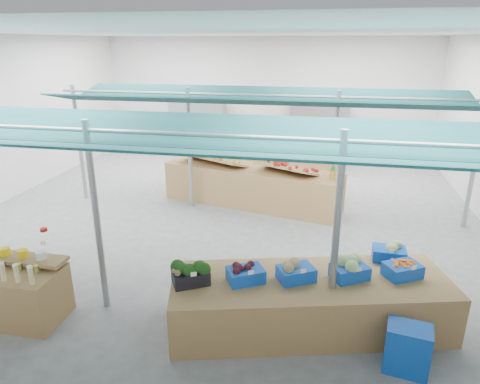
{
  "coord_description": "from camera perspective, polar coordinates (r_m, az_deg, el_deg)",
  "views": [
    {
      "loc": [
        2.28,
        -9.34,
        4.02
      ],
      "look_at": [
        0.7,
        -1.6,
        1.23
      ],
      "focal_mm": 32.0,
      "sensor_mm": 36.0,
      "label": 1
    }
  ],
  "objects": [
    {
      "name": "pole_ribbon",
      "position": [
        7.74,
        -24.71,
        -4.75
      ],
      "size": [
        0.12,
        0.12,
        0.28
      ],
      "color": "#B30B0D",
      "rests_on": "pole_grid"
    },
    {
      "name": "vendor_left",
      "position": [
        12.17,
        -3.06,
        4.67
      ],
      "size": [
        0.75,
        0.58,
        1.83
      ],
      "primitive_type": "imported",
      "rotation": [
        0.0,
        0.0,
        2.91
      ],
      "color": "#1A34AD",
      "rests_on": "floor"
    },
    {
      "name": "crate_extra",
      "position": [
        7.11,
        19.29,
        -7.48
      ],
      "size": [
        0.51,
        0.41,
        0.32
      ],
      "rotation": [
        0.0,
        0.0,
        -0.04
      ],
      "color": "#1048B4",
      "rests_on": "veg_counter"
    },
    {
      "name": "crate_broccoli",
      "position": [
        6.16,
        -6.62,
        -10.68
      ],
      "size": [
        0.61,
        0.55,
        0.35
      ],
      "rotation": [
        0.0,
        0.0,
        0.52
      ],
      "color": "black",
      "rests_on": "veg_counter"
    },
    {
      "name": "pole_grid",
      "position": [
        8.05,
        0.15,
        3.56
      ],
      "size": [
        10.0,
        4.6,
        3.0
      ],
      "color": "gray",
      "rests_on": "floor"
    },
    {
      "name": "awnings",
      "position": [
        7.84,
        0.16,
        10.39
      ],
      "size": [
        9.5,
        7.08,
        0.3
      ],
      "color": "#0B2F31",
      "rests_on": "pole_grid"
    },
    {
      "name": "crate_cabbage",
      "position": [
        6.43,
        14.44,
        -9.82
      ],
      "size": [
        0.61,
        0.55,
        0.35
      ],
      "rotation": [
        0.0,
        0.0,
        0.52
      ],
      "color": "#1048B4",
      "rests_on": "veg_counter"
    },
    {
      "name": "sparrow",
      "position": [
        6.01,
        -8.43,
        -10.6
      ],
      "size": [
        0.12,
        0.09,
        0.11
      ],
      "rotation": [
        0.0,
        0.0,
        0.52
      ],
      "color": "brown",
      "rests_on": "crate_broccoli"
    },
    {
      "name": "bottle_shelf",
      "position": [
        7.58,
        -28.86,
        -11.34
      ],
      "size": [
        1.83,
        1.13,
        1.09
      ],
      "rotation": [
        0.0,
        0.0,
        0.01
      ],
      "color": "#986E42",
      "rests_on": "floor"
    },
    {
      "name": "vendor_right",
      "position": [
        11.85,
        5.42,
        4.21
      ],
      "size": [
        1.03,
        0.88,
        1.83
      ],
      "primitive_type": "imported",
      "rotation": [
        0.0,
        0.0,
        2.91
      ],
      "color": "#A62B14",
      "rests_on": "floor"
    },
    {
      "name": "pineapple",
      "position": [
        10.11,
        12.25,
        2.62
      ],
      "size": [
        0.14,
        0.14,
        0.39
      ],
      "rotation": [
        0.0,
        0.0,
        -0.46
      ],
      "color": "#8C6019",
      "rests_on": "fruit_counter"
    },
    {
      "name": "crate_celeriac",
      "position": [
        6.25,
        7.5,
        -10.37
      ],
      "size": [
        0.61,
        0.55,
        0.31
      ],
      "rotation": [
        0.0,
        0.0,
        0.52
      ],
      "color": "#1048B4",
      "rests_on": "veg_counter"
    },
    {
      "name": "far_counter",
      "position": [
        14.96,
        3.34,
        5.75
      ],
      "size": [
        5.4,
        2.51,
        0.96
      ],
      "primitive_type": "cube",
      "rotation": [
        0.0,
        0.0,
        -0.28
      ],
      "color": "#986E42",
      "rests_on": "floor"
    },
    {
      "name": "floor",
      "position": [
        10.42,
        -2.0,
        -3.23
      ],
      "size": [
        13.0,
        13.0,
        0.0
      ],
      "primitive_type": "plane",
      "color": "#5F5F61",
      "rests_on": "ground"
    },
    {
      "name": "veg_counter",
      "position": [
        6.57,
        9.25,
        -14.3
      ],
      "size": [
        4.22,
        2.32,
        0.78
      ],
      "primitive_type": "cube",
      "rotation": [
        0.0,
        0.0,
        0.26
      ],
      "color": "#986E42",
      "rests_on": "floor"
    },
    {
      "name": "crate_beets",
      "position": [
        6.17,
        0.76,
        -10.74
      ],
      "size": [
        0.61,
        0.55,
        0.29
      ],
      "rotation": [
        0.0,
        0.0,
        0.52
      ],
      "color": "#1048B4",
      "rests_on": "veg_counter"
    },
    {
      "name": "back_shelving_right",
      "position": [
        15.63,
        10.42,
        8.02
      ],
      "size": [
        2.0,
        0.5,
        2.0
      ],
      "primitive_type": "cube",
      "color": "#B23F33",
      "rests_on": "floor"
    },
    {
      "name": "hall",
      "position": [
        11.1,
        -0.39,
        12.36
      ],
      "size": [
        13.0,
        13.0,
        13.0
      ],
      "color": "silver",
      "rests_on": "ground"
    },
    {
      "name": "fruit_counter",
      "position": [
        11.01,
        1.61,
        0.78
      ],
      "size": [
        4.71,
        2.11,
        0.98
      ],
      "primitive_type": "cube",
      "rotation": [
        0.0,
        0.0,
        -0.23
      ],
      "color": "#986E42",
      "rests_on": "floor"
    },
    {
      "name": "apple_heap_yellow",
      "position": [
        11.19,
        -3.74,
        4.56
      ],
      "size": [
        2.01,
        1.47,
        0.27
      ],
      "rotation": [
        0.0,
        0.0,
        -0.46
      ],
      "color": "#997247",
      "rests_on": "fruit_counter"
    },
    {
      "name": "back_shelving_left",
      "position": [
        16.34,
        -5.72,
        8.73
      ],
      "size": [
        2.0,
        0.5,
        2.0
      ],
      "primitive_type": "cube",
      "color": "#B23F33",
      "rests_on": "floor"
    },
    {
      "name": "crate_carrots",
      "position": [
        6.72,
        20.84,
        -9.64
      ],
      "size": [
        0.61,
        0.55,
        0.29
      ],
      "rotation": [
        0.0,
        0.0,
        0.52
      ],
      "color": "#1048B4",
      "rests_on": "veg_counter"
    },
    {
      "name": "crate_stack",
      "position": [
        6.17,
        21.4,
        -18.89
      ],
      "size": [
        0.6,
        0.47,
        0.65
      ],
      "primitive_type": "cube",
      "rotation": [
        0.0,
        0.0,
        -0.17
      ],
      "color": "#1048B4",
      "rests_on": "floor"
    },
    {
      "name": "apple_heap_red",
      "position": [
        10.41,
        6.1,
        3.35
      ],
      "size": [
        1.65,
        1.29,
        0.27
      ],
      "rotation": [
        0.0,
        0.0,
        -0.46
      ],
      "color": "#997247",
      "rests_on": "fruit_counter"
    }
  ]
}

